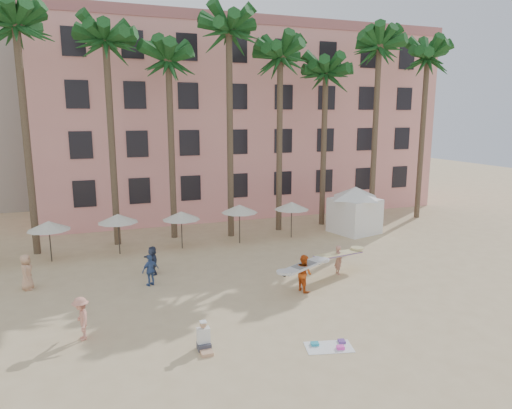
{
  "coord_description": "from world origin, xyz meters",
  "views": [
    {
      "loc": [
        -6.23,
        -16.77,
        8.76
      ],
      "look_at": [
        1.91,
        6.0,
        4.0
      ],
      "focal_mm": 32.0,
      "sensor_mm": 36.0,
      "label": 1
    }
  ],
  "objects": [
    {
      "name": "cabana",
      "position": [
        12.07,
        12.31,
        2.07
      ],
      "size": [
        5.49,
        5.49,
        3.5
      ],
      "color": "white",
      "rests_on": "ground"
    },
    {
      "name": "ground",
      "position": [
        0.0,
        0.0,
        0.0
      ],
      "size": [
        120.0,
        120.0,
        0.0
      ],
      "primitive_type": "plane",
      "color": "#D1B789",
      "rests_on": "ground"
    },
    {
      "name": "seated_man",
      "position": [
        -2.72,
        -1.11,
        0.39
      ],
      "size": [
        0.49,
        0.86,
        1.12
      ],
      "color": "#3F3F4C",
      "rests_on": "ground"
    },
    {
      "name": "beach_towel",
      "position": [
        1.88,
        -2.53,
        0.03
      ],
      "size": [
        1.98,
        1.39,
        0.14
      ],
      "color": "white",
      "rests_on": "ground"
    },
    {
      "name": "carrier_white",
      "position": [
        3.4,
        3.0,
        1.0
      ],
      "size": [
        2.88,
        1.73,
        1.89
      ],
      "color": "#D65216",
      "rests_on": "ground"
    },
    {
      "name": "umbrella_row",
      "position": [
        -3.0,
        12.5,
        2.33
      ],
      "size": [
        22.5,
        2.7,
        2.73
      ],
      "color": "#332B23",
      "rests_on": "ground"
    },
    {
      "name": "pink_hotel",
      "position": [
        7.0,
        26.0,
        8.0
      ],
      "size": [
        35.0,
        14.0,
        16.0
      ],
      "primitive_type": "cube",
      "color": "pink",
      "rests_on": "ground"
    },
    {
      "name": "carrier_yellow",
      "position": [
        6.28,
        4.57,
        0.96
      ],
      "size": [
        3.45,
        1.95,
        1.66
      ],
      "color": "tan",
      "rests_on": "ground"
    },
    {
      "name": "beachgoers",
      "position": [
        -3.14,
        6.6,
        0.86
      ],
      "size": [
        21.83,
        11.18,
        1.85
      ],
      "color": "brown",
      "rests_on": "ground"
    },
    {
      "name": "palm_row",
      "position": [
        0.51,
        15.0,
        12.97
      ],
      "size": [
        44.4,
        5.4,
        16.3
      ],
      "color": "brown",
      "rests_on": "ground"
    }
  ]
}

